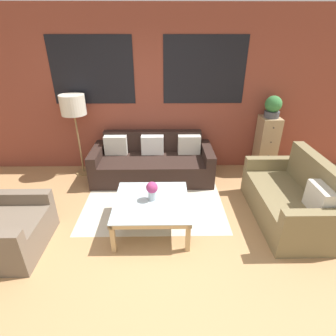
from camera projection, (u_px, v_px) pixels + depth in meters
ground_plane at (143, 256)px, 3.12m from camera, size 16.00×16.00×0.00m
wall_back_brick at (149, 94)px, 4.64m from camera, size 8.40×0.09×2.80m
rug at (154, 200)px, 4.15m from camera, size 2.13×1.67×0.00m
couch_dark at (153, 163)px, 4.72m from camera, size 2.10×0.88×0.78m
settee_vintage at (291, 200)px, 3.62m from camera, size 0.80×1.56×0.92m
armchair_corner at (5, 230)px, 3.12m from camera, size 0.80×0.93×0.84m
coffee_table at (152, 205)px, 3.43m from camera, size 0.97×0.97×0.42m
floor_lamp at (73, 107)px, 4.42m from camera, size 0.42×0.42×1.46m
drawer_cabinet at (266, 145)px, 4.84m from camera, size 0.34×0.39×1.05m
potted_plant at (273, 107)px, 4.51m from camera, size 0.29×0.29×0.37m
flower_vase at (152, 190)px, 3.36m from camera, size 0.15×0.15×0.26m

